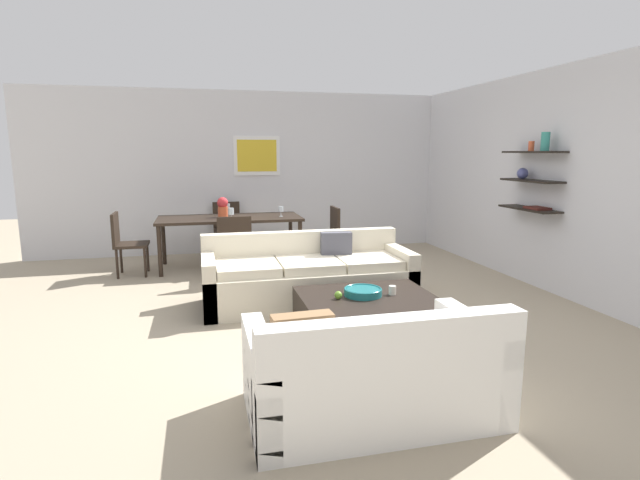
% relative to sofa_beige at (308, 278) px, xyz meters
% --- Properties ---
extents(ground_plane, '(18.00, 18.00, 0.00)m').
position_rel_sofa_beige_xyz_m(ground_plane, '(-0.02, -0.34, -0.29)').
color(ground_plane, tan).
extents(back_wall_unit, '(8.40, 0.09, 2.70)m').
position_rel_sofa_beige_xyz_m(back_wall_unit, '(0.28, 3.19, 1.06)').
color(back_wall_unit, silver).
rests_on(back_wall_unit, ground).
extents(right_wall_shelf_unit, '(0.34, 8.20, 2.70)m').
position_rel_sofa_beige_xyz_m(right_wall_shelf_unit, '(3.01, 0.26, 1.06)').
color(right_wall_shelf_unit, silver).
rests_on(right_wall_shelf_unit, ground).
extents(sofa_beige, '(2.32, 0.90, 0.78)m').
position_rel_sofa_beige_xyz_m(sofa_beige, '(0.00, 0.00, 0.00)').
color(sofa_beige, beige).
rests_on(sofa_beige, ground).
extents(loveseat_white, '(1.60, 0.90, 0.78)m').
position_rel_sofa_beige_xyz_m(loveseat_white, '(-0.11, -2.48, 0.00)').
color(loveseat_white, white).
rests_on(loveseat_white, ground).
extents(coffee_table, '(1.24, 1.04, 0.38)m').
position_rel_sofa_beige_xyz_m(coffee_table, '(0.33, -1.13, -0.10)').
color(coffee_table, black).
rests_on(coffee_table, ground).
extents(decorative_bowl, '(0.36, 0.36, 0.07)m').
position_rel_sofa_beige_xyz_m(decorative_bowl, '(0.29, -1.08, 0.13)').
color(decorative_bowl, '#19666B').
rests_on(decorative_bowl, coffee_table).
extents(candle_jar, '(0.07, 0.07, 0.08)m').
position_rel_sofa_beige_xyz_m(candle_jar, '(0.57, -1.12, 0.13)').
color(candle_jar, silver).
rests_on(candle_jar, coffee_table).
extents(apple_on_coffee_table, '(0.07, 0.07, 0.07)m').
position_rel_sofa_beige_xyz_m(apple_on_coffee_table, '(0.04, -1.13, 0.12)').
color(apple_on_coffee_table, '#669E2D').
rests_on(apple_on_coffee_table, coffee_table).
extents(dining_table, '(2.09, 0.91, 0.75)m').
position_rel_sofa_beige_xyz_m(dining_table, '(-0.74, 2.05, 0.39)').
color(dining_table, black).
rests_on(dining_table, ground).
extents(dining_chair_right_near, '(0.44, 0.44, 0.88)m').
position_rel_sofa_beige_xyz_m(dining_chair_right_near, '(0.71, 1.84, 0.21)').
color(dining_chair_right_near, black).
rests_on(dining_chair_right_near, ground).
extents(dining_chair_left_near, '(0.44, 0.44, 0.88)m').
position_rel_sofa_beige_xyz_m(dining_chair_left_near, '(-2.19, 1.84, 0.21)').
color(dining_chair_left_near, black).
rests_on(dining_chair_left_near, ground).
extents(dining_chair_foot, '(0.44, 0.44, 0.88)m').
position_rel_sofa_beige_xyz_m(dining_chair_foot, '(-0.74, 1.19, 0.21)').
color(dining_chair_foot, black).
rests_on(dining_chair_foot, ground).
extents(dining_chair_head, '(0.44, 0.44, 0.88)m').
position_rel_sofa_beige_xyz_m(dining_chair_head, '(-0.74, 2.91, 0.21)').
color(dining_chair_head, black).
rests_on(dining_chair_head, ground).
extents(wine_glass_foot, '(0.08, 0.08, 0.18)m').
position_rel_sofa_beige_xyz_m(wine_glass_foot, '(-0.74, 1.65, 0.58)').
color(wine_glass_foot, silver).
rests_on(wine_glass_foot, dining_table).
extents(wine_glass_right_near, '(0.07, 0.07, 0.15)m').
position_rel_sofa_beige_xyz_m(wine_glass_right_near, '(0.01, 1.93, 0.56)').
color(wine_glass_right_near, silver).
rests_on(wine_glass_right_near, dining_table).
extents(wine_glass_head, '(0.06, 0.06, 0.16)m').
position_rel_sofa_beige_xyz_m(wine_glass_head, '(-0.74, 2.44, 0.57)').
color(wine_glass_head, silver).
rests_on(wine_glass_head, dining_table).
extents(centerpiece_vase, '(0.16, 0.16, 0.29)m').
position_rel_sofa_beige_xyz_m(centerpiece_vase, '(-0.83, 2.08, 0.61)').
color(centerpiece_vase, '#D85933').
rests_on(centerpiece_vase, dining_table).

